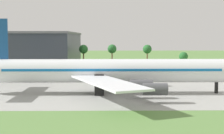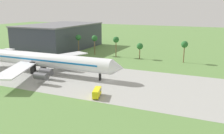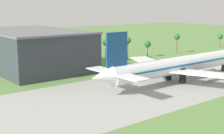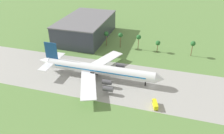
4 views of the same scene
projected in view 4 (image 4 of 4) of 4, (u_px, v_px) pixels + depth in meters
ground_plane at (152, 86)px, 126.68m from camera, size 600.00×600.00×0.00m
taxiway_strip at (152, 86)px, 126.68m from camera, size 320.00×44.00×0.02m
jet_airliner at (97, 69)px, 131.58m from camera, size 79.60×59.55×19.89m
baggage_tug at (155, 104)px, 110.30m from camera, size 3.78×6.76×2.80m
terminal_building at (86, 28)px, 187.95m from camera, size 36.72×61.20×17.17m
palm_tree_row at (176, 43)px, 159.28m from camera, size 123.66×3.60×12.17m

